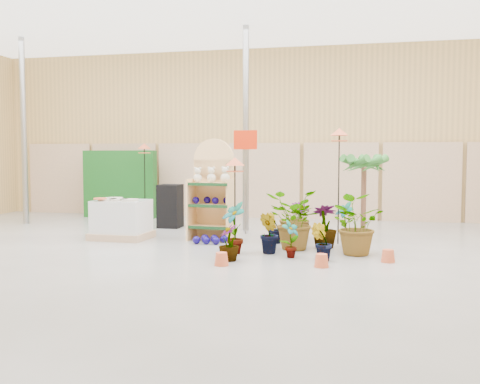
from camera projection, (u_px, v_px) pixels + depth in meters
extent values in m
cube|color=gray|center=(202.00, 264.00, 8.53)|extent=(15.00, 12.00, 0.10)
cube|color=tan|center=(265.00, 134.00, 14.27)|extent=(15.00, 0.10, 4.50)
cylinder|color=gray|center=(24.00, 131.00, 12.94)|extent=(0.14, 0.14, 4.50)
cylinder|color=gray|center=(246.00, 129.00, 11.78)|extent=(0.14, 0.14, 4.50)
cube|color=tan|center=(60.00, 178.00, 15.49)|extent=(1.90, 0.06, 2.00)
cube|color=tan|center=(124.00, 179.00, 15.07)|extent=(1.90, 0.06, 2.00)
cube|color=tan|center=(192.00, 180.00, 14.65)|extent=(1.90, 0.06, 2.00)
cube|color=tan|center=(264.00, 181.00, 14.23)|extent=(1.90, 0.06, 2.00)
cube|color=tan|center=(340.00, 181.00, 13.80)|extent=(1.90, 0.06, 2.00)
cube|color=tan|center=(421.00, 182.00, 13.38)|extent=(1.90, 0.06, 2.00)
cube|color=#E4B375|center=(214.00, 199.00, 10.72)|extent=(0.84, 0.16, 1.59)
cylinder|color=#E4B375|center=(214.00, 160.00, 10.67)|extent=(0.84, 0.16, 0.84)
cube|color=#E4B375|center=(211.00, 226.00, 10.52)|extent=(0.84, 0.54, 0.04)
cube|color=#0F3819|center=(208.00, 228.00, 10.29)|extent=(0.80, 0.11, 0.06)
cube|color=#E4B375|center=(211.00, 205.00, 10.49)|extent=(0.84, 0.54, 0.04)
cube|color=#0F3819|center=(208.00, 206.00, 10.27)|extent=(0.80, 0.11, 0.06)
cube|color=#E4B375|center=(211.00, 184.00, 10.46)|extent=(0.84, 0.54, 0.04)
cube|color=#0F3819|center=(207.00, 184.00, 10.24)|extent=(0.80, 0.11, 0.06)
cube|color=#E4B375|center=(191.00, 209.00, 10.58)|extent=(0.08, 0.47, 1.21)
cube|color=#E4B375|center=(231.00, 210.00, 10.41)|extent=(0.08, 0.47, 1.21)
sphere|color=beige|center=(198.00, 178.00, 10.57)|extent=(0.17, 0.17, 0.17)
sphere|color=beige|center=(198.00, 171.00, 10.56)|extent=(0.13, 0.13, 0.13)
sphere|color=beige|center=(211.00, 178.00, 10.51)|extent=(0.18, 0.18, 0.18)
sphere|color=beige|center=(211.00, 171.00, 10.50)|extent=(0.13, 0.13, 0.13)
sphere|color=beige|center=(225.00, 178.00, 10.45)|extent=(0.19, 0.19, 0.19)
sphere|color=beige|center=(225.00, 170.00, 10.44)|extent=(0.13, 0.13, 0.13)
sphere|color=#0E065A|center=(196.00, 200.00, 10.53)|extent=(0.14, 0.14, 0.14)
sphere|color=#0E065A|center=(207.00, 200.00, 10.60)|extent=(0.14, 0.14, 0.14)
sphere|color=#0E065A|center=(215.00, 201.00, 10.45)|extent=(0.14, 0.14, 0.14)
sphere|color=#0E065A|center=(227.00, 200.00, 10.51)|extent=(0.14, 0.14, 0.14)
sphere|color=#0E065A|center=(196.00, 240.00, 10.10)|extent=(0.15, 0.15, 0.15)
sphere|color=#0E065A|center=(205.00, 238.00, 10.31)|extent=(0.15, 0.15, 0.15)
sphere|color=#0E065A|center=(206.00, 240.00, 10.06)|extent=(0.15, 0.15, 0.15)
sphere|color=#0E065A|center=(214.00, 239.00, 10.27)|extent=(0.15, 0.15, 0.15)
sphere|color=#0E065A|center=(216.00, 241.00, 10.02)|extent=(0.15, 0.15, 0.15)
sphere|color=#0E065A|center=(224.00, 239.00, 10.23)|extent=(0.15, 0.15, 0.15)
cube|color=tan|center=(122.00, 235.00, 10.75)|extent=(1.13, 0.96, 0.14)
cube|color=silver|center=(122.00, 216.00, 10.72)|extent=(1.04, 0.86, 0.64)
cylinder|color=#B3AC9A|center=(108.00, 200.00, 10.61)|extent=(0.37, 0.37, 0.04)
cylinder|color=#B3AC9A|center=(118.00, 200.00, 10.56)|extent=(0.37, 0.37, 0.04)
cylinder|color=#B3AC9A|center=(129.00, 200.00, 10.51)|extent=(0.37, 0.37, 0.04)
cylinder|color=#B3AC9A|center=(114.00, 198.00, 10.88)|extent=(0.37, 0.37, 0.04)
cube|color=black|center=(170.00, 217.00, 12.40)|extent=(0.50, 0.50, 0.50)
cube|color=black|center=(170.00, 195.00, 12.36)|extent=(0.50, 0.50, 0.50)
cube|color=#124D16|center=(120.00, 184.00, 14.33)|extent=(2.00, 0.30, 1.80)
cylinder|color=gray|center=(246.00, 182.00, 11.35)|extent=(0.05, 0.05, 2.20)
cube|color=red|center=(245.00, 140.00, 11.25)|extent=(0.50, 0.03, 0.40)
cylinder|color=black|center=(235.00, 212.00, 9.22)|extent=(0.02, 0.02, 1.40)
cylinder|color=#D55935|center=(235.00, 171.00, 9.17)|extent=(0.30, 0.30, 0.02)
cone|color=#D55935|center=(235.00, 161.00, 9.16)|extent=(0.34, 0.34, 0.14)
cylinder|color=black|center=(339.00, 193.00, 10.06)|extent=(0.02, 0.02, 1.95)
cylinder|color=#D55935|center=(339.00, 141.00, 9.99)|extent=(0.30, 0.30, 0.02)
cone|color=#D55935|center=(339.00, 132.00, 9.98)|extent=(0.34, 0.34, 0.14)
cylinder|color=black|center=(145.00, 187.00, 13.46)|extent=(0.02, 0.02, 1.73)
cylinder|color=#D55935|center=(144.00, 153.00, 13.40)|extent=(0.30, 0.30, 0.02)
cone|color=#D55935|center=(144.00, 146.00, 13.39)|extent=(0.34, 0.34, 0.14)
cylinder|color=brown|center=(363.00, 204.00, 10.35)|extent=(0.10, 0.10, 1.45)
imported|color=#2D772B|center=(234.00, 228.00, 9.11)|extent=(0.56, 0.55, 0.89)
imported|color=#2D772B|center=(270.00, 233.00, 9.07)|extent=(0.45, 0.49, 0.71)
imported|color=#2D772B|center=(293.00, 221.00, 9.43)|extent=(1.18, 1.21, 1.02)
imported|color=#2D772B|center=(325.00, 226.00, 9.68)|extent=(0.57, 0.57, 0.80)
imported|color=#2D772B|center=(345.00, 221.00, 10.39)|extent=(0.49, 0.49, 0.78)
imported|color=#2D772B|center=(274.00, 228.00, 10.16)|extent=(0.40, 0.37, 0.59)
imported|color=#2D772B|center=(294.00, 216.00, 10.43)|extent=(0.94, 1.03, 0.99)
imported|color=#2D772B|center=(229.00, 243.00, 8.48)|extent=(0.45, 0.45, 0.58)
imported|color=#2D772B|center=(291.00, 239.00, 8.73)|extent=(0.38, 0.39, 0.62)
imported|color=#2D772B|center=(321.00, 242.00, 8.48)|extent=(0.34, 0.28, 0.61)
imported|color=#2D772B|center=(354.00, 225.00, 8.99)|extent=(1.18, 1.14, 1.01)
imported|color=#2D772B|center=(300.00, 220.00, 10.87)|extent=(0.57, 0.57, 0.72)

